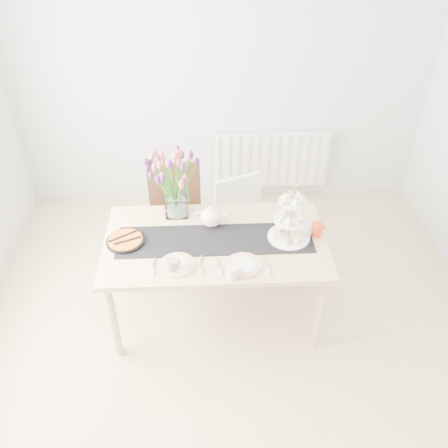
{
  "coord_description": "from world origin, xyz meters",
  "views": [
    {
      "loc": [
        -0.19,
        -2.07,
        2.92
      ],
      "look_at": [
        -0.07,
        0.5,
        0.93
      ],
      "focal_mm": 38.0,
      "sensor_mm": 36.0,
      "label": 1
    }
  ],
  "objects_px": {
    "radiator": "(271,160)",
    "tart_tin": "(125,241)",
    "mug_white": "(233,272)",
    "plate_right": "(243,265)",
    "chair_white": "(243,219)",
    "tulip_vase": "(175,175)",
    "mug_orange": "(317,229)",
    "teapot": "(211,217)",
    "dining_table": "(215,248)",
    "plate_left": "(177,265)",
    "cake_stand": "(290,224)",
    "mug_grey": "(172,265)",
    "chair_brown": "(177,209)",
    "cream_jug": "(306,229)"
  },
  "relations": [
    {
      "from": "chair_brown",
      "to": "tulip_vase",
      "type": "bearing_deg",
      "value": -92.43
    },
    {
      "from": "cake_stand",
      "to": "teapot",
      "type": "height_order",
      "value": "cake_stand"
    },
    {
      "from": "mug_grey",
      "to": "cream_jug",
      "type": "bearing_deg",
      "value": -19.85
    },
    {
      "from": "dining_table",
      "to": "tart_tin",
      "type": "bearing_deg",
      "value": 179.82
    },
    {
      "from": "cream_jug",
      "to": "tart_tin",
      "type": "bearing_deg",
      "value": 171.5
    },
    {
      "from": "cake_stand",
      "to": "tart_tin",
      "type": "xyz_separation_m",
      "value": [
        -1.17,
        0.01,
        -0.11
      ]
    },
    {
      "from": "mug_white",
      "to": "plate_left",
      "type": "distance_m",
      "value": 0.39
    },
    {
      "from": "mug_white",
      "to": "tulip_vase",
      "type": "bearing_deg",
      "value": 118.32
    },
    {
      "from": "cream_jug",
      "to": "plate_left",
      "type": "height_order",
      "value": "cream_jug"
    },
    {
      "from": "radiator",
      "to": "teapot",
      "type": "bearing_deg",
      "value": -113.85
    },
    {
      "from": "dining_table",
      "to": "chair_brown",
      "type": "xyz_separation_m",
      "value": [
        -0.31,
        0.7,
        -0.14
      ]
    },
    {
      "from": "chair_white",
      "to": "tart_tin",
      "type": "relative_size",
      "value": 3.12
    },
    {
      "from": "radiator",
      "to": "cream_jug",
      "type": "relative_size",
      "value": 13.7
    },
    {
      "from": "chair_brown",
      "to": "mug_white",
      "type": "distance_m",
      "value": 1.19
    },
    {
      "from": "radiator",
      "to": "tart_tin",
      "type": "bearing_deg",
      "value": -127.75
    },
    {
      "from": "dining_table",
      "to": "mug_white",
      "type": "xyz_separation_m",
      "value": [
        0.1,
        -0.39,
        0.12
      ]
    },
    {
      "from": "plate_left",
      "to": "radiator",
      "type": "bearing_deg",
      "value": 64.79
    },
    {
      "from": "chair_brown",
      "to": "cake_stand",
      "type": "distance_m",
      "value": 1.15
    },
    {
      "from": "radiator",
      "to": "plate_left",
      "type": "distance_m",
      "value": 2.12
    },
    {
      "from": "chair_brown",
      "to": "tart_tin",
      "type": "bearing_deg",
      "value": -122.48
    },
    {
      "from": "mug_white",
      "to": "plate_right",
      "type": "height_order",
      "value": "mug_white"
    },
    {
      "from": "cake_stand",
      "to": "mug_grey",
      "type": "bearing_deg",
      "value": -160.1
    },
    {
      "from": "tulip_vase",
      "to": "teapot",
      "type": "distance_m",
      "value": 0.41
    },
    {
      "from": "tulip_vase",
      "to": "cream_jug",
      "type": "xyz_separation_m",
      "value": [
        0.95,
        -0.3,
        -0.3
      ]
    },
    {
      "from": "dining_table",
      "to": "plate_left",
      "type": "distance_m",
      "value": 0.38
    },
    {
      "from": "chair_brown",
      "to": "chair_white",
      "type": "height_order",
      "value": "chair_brown"
    },
    {
      "from": "cake_stand",
      "to": "mug_grey",
      "type": "height_order",
      "value": "cake_stand"
    },
    {
      "from": "chair_brown",
      "to": "chair_white",
      "type": "xyz_separation_m",
      "value": [
        0.56,
        -0.12,
        -0.04
      ]
    },
    {
      "from": "plate_right",
      "to": "radiator",
      "type": "bearing_deg",
      "value": 76.88
    },
    {
      "from": "plate_left",
      "to": "mug_orange",
      "type": "bearing_deg",
      "value": 15.88
    },
    {
      "from": "radiator",
      "to": "chair_white",
      "type": "relative_size",
      "value": 1.41
    },
    {
      "from": "tulip_vase",
      "to": "tart_tin",
      "type": "height_order",
      "value": "tulip_vase"
    },
    {
      "from": "mug_white",
      "to": "mug_orange",
      "type": "height_order",
      "value": "mug_orange"
    },
    {
      "from": "plate_left",
      "to": "cream_jug",
      "type": "bearing_deg",
      "value": 17.82
    },
    {
      "from": "tulip_vase",
      "to": "cream_jug",
      "type": "height_order",
      "value": "tulip_vase"
    },
    {
      "from": "dining_table",
      "to": "mug_orange",
      "type": "height_order",
      "value": "mug_orange"
    },
    {
      "from": "chair_brown",
      "to": "mug_white",
      "type": "bearing_deg",
      "value": -76.38
    },
    {
      "from": "tart_tin",
      "to": "mug_grey",
      "type": "height_order",
      "value": "mug_grey"
    },
    {
      "from": "mug_grey",
      "to": "plate_right",
      "type": "relative_size",
      "value": 0.35
    },
    {
      "from": "cake_stand",
      "to": "tart_tin",
      "type": "height_order",
      "value": "cake_stand"
    },
    {
      "from": "dining_table",
      "to": "chair_brown",
      "type": "relative_size",
      "value": 1.76
    },
    {
      "from": "chair_white",
      "to": "plate_right",
      "type": "distance_m",
      "value": 0.9
    },
    {
      "from": "tulip_vase",
      "to": "mug_grey",
      "type": "xyz_separation_m",
      "value": [
        -0.01,
        -0.64,
        -0.3
      ]
    },
    {
      "from": "dining_table",
      "to": "mug_white",
      "type": "height_order",
      "value": "mug_white"
    },
    {
      "from": "chair_brown",
      "to": "cake_stand",
      "type": "relative_size",
      "value": 2.05
    },
    {
      "from": "chair_white",
      "to": "mug_orange",
      "type": "xyz_separation_m",
      "value": [
        0.49,
        -0.55,
        0.3
      ]
    },
    {
      "from": "chair_white",
      "to": "tulip_vase",
      "type": "relative_size",
      "value": 1.36
    },
    {
      "from": "radiator",
      "to": "mug_grey",
      "type": "xyz_separation_m",
      "value": [
        -0.92,
        -1.94,
        0.34
      ]
    },
    {
      "from": "cake_stand",
      "to": "teapot",
      "type": "xyz_separation_m",
      "value": [
        -0.55,
        0.17,
        -0.05
      ]
    },
    {
      "from": "mug_white",
      "to": "mug_orange",
      "type": "xyz_separation_m",
      "value": [
        0.63,
        0.42,
        0.0
      ]
    }
  ]
}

